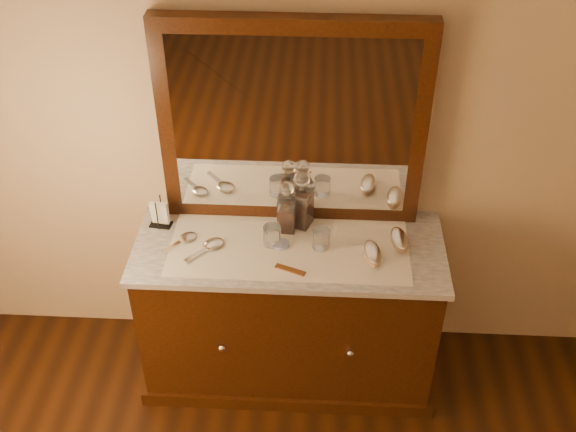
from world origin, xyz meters
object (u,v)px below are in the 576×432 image
object	(u,v)px
dresser_cabinet	(289,313)
hand_mirror_inner	(210,246)
mirror_frame	(292,125)
comb	(290,270)
pin_dish	(281,244)
napkin_rack	(160,215)
brush_far	(399,240)
brush_near	(373,253)
decanter_right	(301,205)
hand_mirror_outer	(185,239)
decanter_left	(287,211)

from	to	relation	value
dresser_cabinet	hand_mirror_inner	xyz separation A→B (m)	(-0.36, -0.04, 0.45)
mirror_frame	comb	bearing A→B (deg)	-88.05
pin_dish	mirror_frame	bearing A→B (deg)	81.54
comb	napkin_rack	distance (m)	0.70
pin_dish	napkin_rack	size ratio (longest dim) A/B	0.49
brush_far	comb	bearing A→B (deg)	-156.70
brush_far	hand_mirror_inner	xyz separation A→B (m)	(-0.87, -0.08, -0.01)
dresser_cabinet	mirror_frame	bearing A→B (deg)	90.00
brush_near	hand_mirror_inner	world-z (taller)	brush_near
pin_dish	napkin_rack	distance (m)	0.60
decanter_right	brush_near	world-z (taller)	decanter_right
decanter_right	comb	bearing A→B (deg)	-95.99
pin_dish	hand_mirror_inner	distance (m)	0.33
napkin_rack	mirror_frame	bearing A→B (deg)	11.33
dresser_cabinet	decanter_right	distance (m)	0.58
napkin_rack	brush_near	bearing A→B (deg)	-10.51
hand_mirror_inner	hand_mirror_outer	bearing A→B (deg)	160.73
hand_mirror_inner	brush_far	bearing A→B (deg)	5.05
dresser_cabinet	comb	bearing A→B (deg)	-85.32
pin_dish	brush_near	xyz separation A→B (m)	(0.42, -0.06, 0.02)
hand_mirror_inner	dresser_cabinet	bearing A→B (deg)	6.09
dresser_cabinet	hand_mirror_outer	size ratio (longest dim) A/B	7.90
decanter_left	decanter_right	xyz separation A→B (m)	(0.07, 0.04, 0.01)
dresser_cabinet	napkin_rack	size ratio (longest dim) A/B	9.03
napkin_rack	dresser_cabinet	bearing A→B (deg)	-10.91
pin_dish	comb	bearing A→B (deg)	-73.12
napkin_rack	hand_mirror_outer	size ratio (longest dim) A/B	0.87
mirror_frame	pin_dish	bearing A→B (deg)	-98.46
brush_far	hand_mirror_outer	distance (m)	1.00
brush_near	hand_mirror_outer	xyz separation A→B (m)	(-0.87, 0.07, -0.01)
comb	brush_far	size ratio (longest dim) A/B	0.81
pin_dish	hand_mirror_inner	world-z (taller)	hand_mirror_inner
dresser_cabinet	mirror_frame	distance (m)	0.97
dresser_cabinet	brush_near	xyz separation A→B (m)	(0.38, -0.07, 0.47)
mirror_frame	dresser_cabinet	bearing A→B (deg)	-90.00
decanter_left	hand_mirror_inner	distance (m)	0.39
pin_dish	brush_near	world-z (taller)	brush_near
pin_dish	decanter_left	xyz separation A→B (m)	(0.02, 0.12, 0.10)
dresser_cabinet	pin_dish	size ratio (longest dim) A/B	18.42
decanter_left	brush_near	xyz separation A→B (m)	(0.40, -0.18, -0.08)
dresser_cabinet	brush_near	world-z (taller)	brush_near
mirror_frame	brush_near	distance (m)	0.68
dresser_cabinet	hand_mirror_outer	bearing A→B (deg)	179.36
comb	brush_near	distance (m)	0.38
hand_mirror_inner	comb	bearing A→B (deg)	-19.84
mirror_frame	comb	distance (m)	0.65
mirror_frame	decanter_left	world-z (taller)	mirror_frame
brush_near	brush_far	size ratio (longest dim) A/B	1.00
napkin_rack	decanter_left	bearing A→B (deg)	-0.24
decanter_right	hand_mirror_outer	distance (m)	0.57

